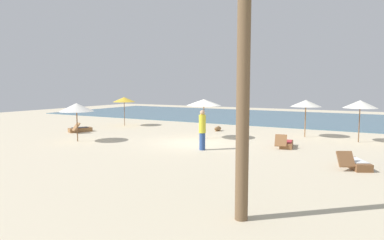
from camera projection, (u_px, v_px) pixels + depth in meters
The scene contains 12 objects.
ground_plane at pixel (195, 143), 18.50m from camera, with size 60.00×60.00×0.00m, color beige.
ocean_water at pixel (277, 117), 33.28m from camera, with size 48.00×16.00×0.06m, color #476B7F.
umbrella_2 at pixel (124, 100), 26.22m from camera, with size 1.74×1.74×2.25m.
umbrella_3 at pixel (306, 103), 20.38m from camera, with size 1.84×1.84×2.27m.
umbrella_4 at pixel (204, 102), 19.78m from camera, with size 2.03×2.03×2.34m.
umbrella_5 at pixel (77, 107), 18.79m from camera, with size 1.90×1.90×2.16m.
umbrella_6 at pixel (360, 104), 18.53m from camera, with size 1.81×1.81×2.33m.
lounger_0 at pixel (355, 163), 12.82m from camera, with size 1.29×1.76×0.70m.
lounger_1 at pixel (80, 129), 22.84m from camera, with size 1.26×1.77×0.70m.
lounger_2 at pixel (286, 144), 17.15m from camera, with size 0.87×1.74×0.72m.
person_0 at pixel (202, 130), 16.36m from camera, with size 0.43×0.43×1.95m.
dog at pixel (218, 129), 23.31m from camera, with size 0.47×0.73×0.33m.
Camera 1 is at (8.76, -16.04, 3.13)m, focal length 31.49 mm.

